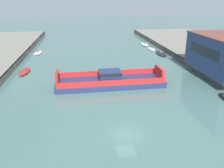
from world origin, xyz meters
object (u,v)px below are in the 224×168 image
at_px(moored_boat_near_right, 38,53).
at_px(moored_boat_mid_right, 152,49).
at_px(moored_boat_mid_left, 145,44).
at_px(moored_boat_far_right, 25,71).
at_px(chain_ferry, 110,81).
at_px(moored_boat_far_left, 161,54).

height_order(moored_boat_near_right, moored_boat_mid_right, moored_boat_near_right).
height_order(moored_boat_mid_left, moored_boat_far_right, moored_boat_mid_left).
distance_m(chain_ferry, moored_boat_far_right, 21.98).
bearing_deg(moored_boat_mid_right, moored_boat_near_right, -178.77).
distance_m(moored_boat_near_right, moored_boat_far_left, 38.57).
height_order(moored_boat_mid_left, moored_boat_mid_right, moored_boat_mid_left).
bearing_deg(moored_boat_near_right, moored_boat_far_right, -90.08).
relative_size(moored_boat_mid_left, moored_boat_far_left, 0.96).
relative_size(chain_ferry, moored_boat_far_right, 3.31).
bearing_deg(moored_boat_mid_right, moored_boat_far_left, -83.76).
bearing_deg(chain_ferry, moored_boat_far_left, 52.42).
distance_m(moored_boat_near_right, moored_boat_mid_right, 37.21).
distance_m(moored_boat_mid_right, moored_boat_far_left, 7.40).
relative_size(chain_ferry, moored_boat_mid_right, 3.43).
bearing_deg(moored_boat_mid_left, moored_boat_mid_right, -87.45).
bearing_deg(moored_boat_mid_right, chain_ferry, -119.66).
xyz_separation_m(moored_boat_near_right, moored_boat_far_right, (-0.03, -20.20, 0.07)).
bearing_deg(moored_boat_mid_left, chain_ferry, -114.24).
xyz_separation_m(moored_boat_near_right, moored_boat_mid_left, (36.86, 8.58, 0.08)).
xyz_separation_m(chain_ferry, moored_boat_mid_right, (18.40, 32.31, -0.79)).
bearing_deg(chain_ferry, moored_boat_near_right, 120.84).
bearing_deg(moored_boat_far_right, moored_boat_near_right, 89.92).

